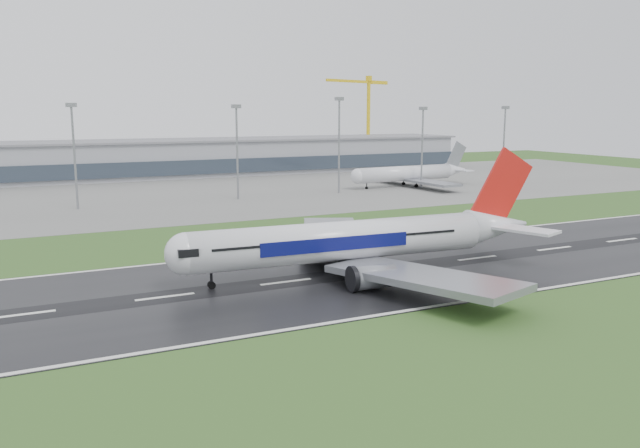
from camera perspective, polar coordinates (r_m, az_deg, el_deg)
ground at (r=126.85m, az=13.87°, el=-3.01°), size 520.00×520.00×0.00m
runway at (r=126.84m, az=13.87°, el=-2.99°), size 400.00×45.00×0.10m
apron at (r=235.40m, az=-5.85°, el=3.17°), size 400.00×130.00×0.08m
terminal at (r=291.60m, az=-9.94°, el=5.87°), size 240.00×36.00×15.00m
main_airliner at (r=110.48m, az=4.15°, el=0.78°), size 72.73×69.65×20.35m
parked_airliner at (r=242.78m, az=7.99°, el=5.21°), size 56.34×52.84×15.74m
tower_crane at (r=340.62m, az=4.34°, el=9.17°), size 44.73×18.20×45.89m
floodmast_1 at (r=195.94m, az=-21.07°, el=5.45°), size 0.64×0.64×29.13m
floodmast_2 at (r=205.74m, az=-7.40°, el=6.19°), size 0.64×0.64×28.90m
floodmast_3 at (r=219.90m, az=1.71°, el=6.85°), size 0.64×0.64×31.54m
floodmast_4 at (r=237.72m, az=9.11°, el=6.59°), size 0.64×0.64×28.40m
floodmast_5 at (r=261.51m, az=16.08°, el=6.68°), size 0.64×0.64×28.81m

